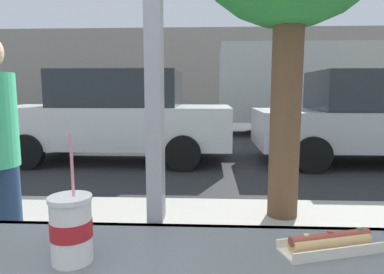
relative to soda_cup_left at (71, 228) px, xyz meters
name	(u,v)px	position (x,y,z in m)	size (l,w,h in m)	color
ground_plane	(202,144)	(0.16, 8.21, -1.09)	(60.00, 60.00, 0.00)	#2D2D30
sidewalk_strip	(187,260)	(0.16, 1.81, -1.02)	(16.00, 2.80, 0.12)	#B2ADA3
building_facade_far	(206,71)	(0.16, 21.86, 1.58)	(28.00, 1.20, 5.33)	#A89E8E
soda_cup_left	(71,228)	(0.00, 0.00, 0.00)	(0.10, 0.10, 0.32)	white
hotdog_tray_near	(330,243)	(0.65, 0.09, -0.06)	(0.28, 0.16, 0.05)	beige
parked_car_white	(117,116)	(-1.51, 6.00, -0.18)	(4.57, 1.93, 1.80)	silver
parked_car_silver	(373,118)	(3.52, 6.00, -0.19)	(4.44, 2.00, 1.79)	#BCBCC1
box_truck	(321,86)	(3.96, 10.62, 0.48)	(6.74, 2.44, 2.85)	beige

